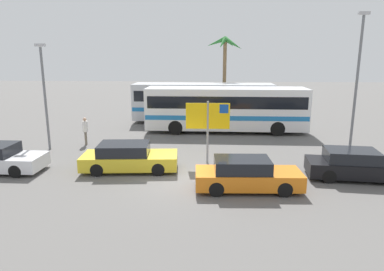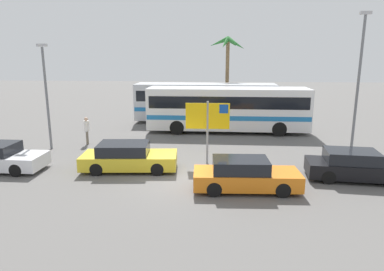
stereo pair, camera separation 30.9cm
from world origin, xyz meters
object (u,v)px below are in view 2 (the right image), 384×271
object	(u,v)px
bus_front_coach	(228,107)
car_orange	(245,175)
ferry_sign	(209,119)
pedestrian_near_sign	(87,128)
car_yellow	(128,157)
bus_rear_coach	(205,101)
car_black	(355,166)

from	to	relation	value
bus_front_coach	car_orange	size ratio (longest dim) A/B	2.60
ferry_sign	pedestrian_near_sign	xyz separation A→B (m)	(-7.62, 3.27, -1.31)
bus_front_coach	car_yellow	xyz separation A→B (m)	(-4.96, -9.02, -1.15)
car_yellow	car_orange	size ratio (longest dim) A/B	1.06
ferry_sign	bus_rear_coach	bearing A→B (deg)	91.76
bus_front_coach	car_black	world-z (taller)	bus_front_coach
bus_front_coach	bus_rear_coach	world-z (taller)	same
car_orange	pedestrian_near_sign	size ratio (longest dim) A/B	2.55
bus_rear_coach	car_black	xyz separation A→B (m)	(7.16, -13.17, -1.15)
bus_rear_coach	pedestrian_near_sign	bearing A→B (deg)	-131.49
car_yellow	car_black	world-z (taller)	same
car_yellow	pedestrian_near_sign	xyz separation A→B (m)	(-3.80, 4.65, 0.37)
bus_front_coach	pedestrian_near_sign	size ratio (longest dim) A/B	6.62
ferry_sign	car_black	world-z (taller)	ferry_sign
bus_rear_coach	car_black	bearing A→B (deg)	-61.48
bus_rear_coach	car_yellow	xyz separation A→B (m)	(-3.22, -12.60, -1.15)
bus_front_coach	car_orange	xyz separation A→B (m)	(0.46, -11.19, -1.15)
bus_front_coach	ferry_sign	distance (m)	7.74
car_orange	pedestrian_near_sign	distance (m)	11.48
car_black	bus_front_coach	bearing A→B (deg)	124.90
pedestrian_near_sign	car_black	bearing A→B (deg)	145.30
bus_rear_coach	pedestrian_near_sign	distance (m)	10.63
ferry_sign	pedestrian_near_sign	bearing A→B (deg)	155.48
car_yellow	car_orange	xyz separation A→B (m)	(5.42, -2.18, -0.00)
bus_front_coach	car_black	size ratio (longest dim) A/B	2.60
car_yellow	car_black	xyz separation A→B (m)	(10.38, -0.57, -0.00)
car_black	pedestrian_near_sign	bearing A→B (deg)	165.20
car_orange	ferry_sign	bearing A→B (deg)	111.67
ferry_sign	car_black	xyz separation A→B (m)	(6.56, -1.95, -1.69)
bus_front_coach	pedestrian_near_sign	xyz separation A→B (m)	(-8.76, -4.37, -0.77)
ferry_sign	car_yellow	xyz separation A→B (m)	(-3.81, -1.38, -1.69)
bus_front_coach	car_orange	world-z (taller)	bus_front_coach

